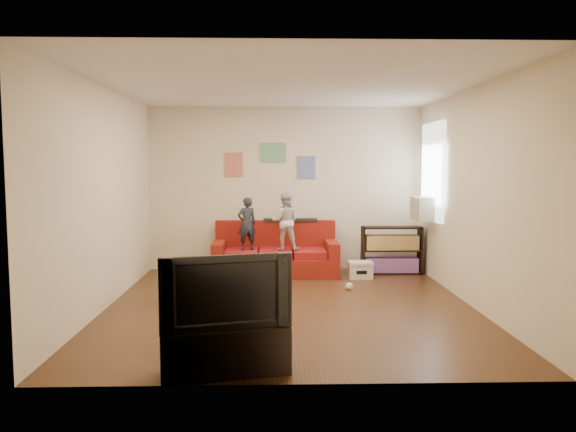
{
  "coord_description": "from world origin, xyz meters",
  "views": [
    {
      "loc": [
        -0.21,
        -6.83,
        1.75
      ],
      "look_at": [
        0.0,
        0.8,
        1.05
      ],
      "focal_mm": 35.0,
      "sensor_mm": 36.0,
      "label": 1
    }
  ],
  "objects_px": {
    "child_a": "(247,224)",
    "child_b": "(285,221)",
    "sofa": "(276,256)",
    "file_box": "(360,270)",
    "bookshelf": "(391,253)",
    "tv_stand": "(225,350)",
    "coffee_table": "(210,274)",
    "television": "(225,290)"
  },
  "relations": [
    {
      "from": "coffee_table",
      "to": "television",
      "type": "bearing_deg",
      "value": -80.97
    },
    {
      "from": "coffee_table",
      "to": "bookshelf",
      "type": "relative_size",
      "value": 0.99
    },
    {
      "from": "coffee_table",
      "to": "tv_stand",
      "type": "xyz_separation_m",
      "value": [
        0.39,
        -2.46,
        -0.16
      ]
    },
    {
      "from": "bookshelf",
      "to": "tv_stand",
      "type": "xyz_separation_m",
      "value": [
        -2.31,
        -4.29,
        -0.14
      ]
    },
    {
      "from": "child_a",
      "to": "television",
      "type": "bearing_deg",
      "value": 69.52
    },
    {
      "from": "child_a",
      "to": "child_b",
      "type": "height_order",
      "value": "child_b"
    },
    {
      "from": "sofa",
      "to": "child_a",
      "type": "bearing_deg",
      "value": -159.72
    },
    {
      "from": "child_b",
      "to": "child_a",
      "type": "bearing_deg",
      "value": 4.48
    },
    {
      "from": "sofa",
      "to": "bookshelf",
      "type": "bearing_deg",
      "value": -0.75
    },
    {
      "from": "coffee_table",
      "to": "bookshelf",
      "type": "height_order",
      "value": "bookshelf"
    },
    {
      "from": "child_b",
      "to": "television",
      "type": "relative_size",
      "value": 0.84
    },
    {
      "from": "coffee_table",
      "to": "child_a",
      "type": "bearing_deg",
      "value": 77.05
    },
    {
      "from": "file_box",
      "to": "tv_stand",
      "type": "distance_m",
      "value": 4.31
    },
    {
      "from": "file_box",
      "to": "television",
      "type": "xyz_separation_m",
      "value": [
        -1.76,
        -3.93,
        0.58
      ]
    },
    {
      "from": "bookshelf",
      "to": "tv_stand",
      "type": "distance_m",
      "value": 4.88
    },
    {
      "from": "child_a",
      "to": "file_box",
      "type": "xyz_separation_m",
      "value": [
        1.76,
        -0.22,
        -0.7
      ]
    },
    {
      "from": "child_a",
      "to": "child_b",
      "type": "xyz_separation_m",
      "value": [
        0.6,
        0.0,
        0.04
      ]
    },
    {
      "from": "child_a",
      "to": "file_box",
      "type": "relative_size",
      "value": 2.22
    },
    {
      "from": "sofa",
      "to": "coffee_table",
      "type": "relative_size",
      "value": 2.09
    },
    {
      "from": "child_b",
      "to": "tv_stand",
      "type": "height_order",
      "value": "child_b"
    },
    {
      "from": "sofa",
      "to": "coffee_table",
      "type": "distance_m",
      "value": 2.04
    },
    {
      "from": "sofa",
      "to": "file_box",
      "type": "xyz_separation_m",
      "value": [
        1.31,
        -0.38,
        -0.16
      ]
    },
    {
      "from": "television",
      "to": "child_b",
      "type": "bearing_deg",
      "value": 67.54
    },
    {
      "from": "child_a",
      "to": "tv_stand",
      "type": "xyz_separation_m",
      "value": [
        0.0,
        -4.15,
        -0.63
      ]
    },
    {
      "from": "television",
      "to": "tv_stand",
      "type": "bearing_deg",
      "value": 0.0
    },
    {
      "from": "child_a",
      "to": "child_b",
      "type": "relative_size",
      "value": 0.91
    },
    {
      "from": "coffee_table",
      "to": "sofa",
      "type": "bearing_deg",
      "value": 65.64
    },
    {
      "from": "child_a",
      "to": "bookshelf",
      "type": "relative_size",
      "value": 0.87
    },
    {
      "from": "bookshelf",
      "to": "file_box",
      "type": "distance_m",
      "value": 0.69
    },
    {
      "from": "child_a",
      "to": "tv_stand",
      "type": "bearing_deg",
      "value": 69.52
    },
    {
      "from": "sofa",
      "to": "coffee_table",
      "type": "height_order",
      "value": "sofa"
    },
    {
      "from": "sofa",
      "to": "coffee_table",
      "type": "bearing_deg",
      "value": -114.36
    },
    {
      "from": "sofa",
      "to": "file_box",
      "type": "relative_size",
      "value": 5.23
    },
    {
      "from": "sofa",
      "to": "tv_stand",
      "type": "distance_m",
      "value": 4.34
    },
    {
      "from": "child_a",
      "to": "television",
      "type": "height_order",
      "value": "child_a"
    },
    {
      "from": "tv_stand",
      "to": "sofa",
      "type": "bearing_deg",
      "value": 71.76
    },
    {
      "from": "child_a",
      "to": "coffee_table",
      "type": "xyz_separation_m",
      "value": [
        -0.39,
        -1.69,
        -0.47
      ]
    },
    {
      "from": "coffee_table",
      "to": "bookshelf",
      "type": "bearing_deg",
      "value": 34.13
    },
    {
      "from": "child_a",
      "to": "bookshelf",
      "type": "height_order",
      "value": "child_a"
    },
    {
      "from": "bookshelf",
      "to": "television",
      "type": "height_order",
      "value": "television"
    },
    {
      "from": "bookshelf",
      "to": "television",
      "type": "relative_size",
      "value": 0.88
    },
    {
      "from": "sofa",
      "to": "child_b",
      "type": "xyz_separation_m",
      "value": [
        0.15,
        -0.17,
        0.58
      ]
    }
  ]
}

